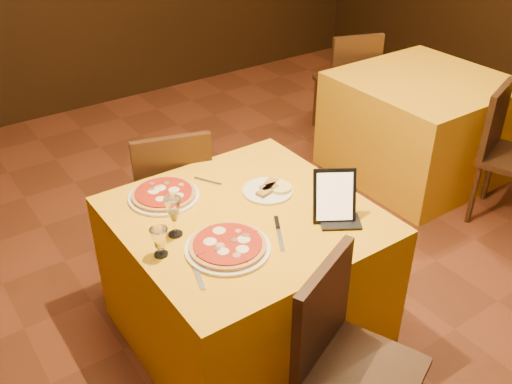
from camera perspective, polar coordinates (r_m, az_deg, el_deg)
floor at (r=3.25m, az=8.98°, el=-11.63°), size 6.00×7.00×0.01m
main_table at (r=2.84m, az=-1.07°, el=-8.43°), size 1.10×1.10×0.75m
side_table at (r=4.46m, az=16.02°, el=6.33°), size 1.10×1.10×0.75m
chair_main_near at (r=2.35m, az=10.59°, el=-17.40°), size 0.56×0.56×0.91m
chair_main_far at (r=3.35m, az=-8.57°, el=-0.16°), size 0.45×0.45×0.91m
chair_side_far at (r=4.94m, az=8.86°, el=10.75°), size 0.59×0.59×0.91m
pizza_near at (r=2.39m, az=-2.85°, el=-5.49°), size 0.36×0.36×0.03m
pizza_far at (r=2.76m, az=-9.20°, el=-0.31°), size 0.34×0.34×0.03m
cutlet_dish at (r=2.76m, az=1.18°, el=0.21°), size 0.25×0.25×0.03m
wine_glass at (r=2.45m, az=-8.21°, el=-2.45°), size 0.07×0.07×0.19m
water_glass at (r=2.37m, az=-9.61°, el=-4.98°), size 0.09×0.09×0.13m
tablet at (r=2.55m, az=7.85°, el=-0.36°), size 0.21×0.18×0.23m
knife at (r=2.48m, az=2.34°, el=-4.26°), size 0.13×0.21×0.01m
fork_near at (r=2.28m, az=-5.84°, el=-8.27°), size 0.07×0.17×0.01m
fork_far at (r=2.86m, az=-4.88°, el=1.08°), size 0.09×0.14×0.01m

